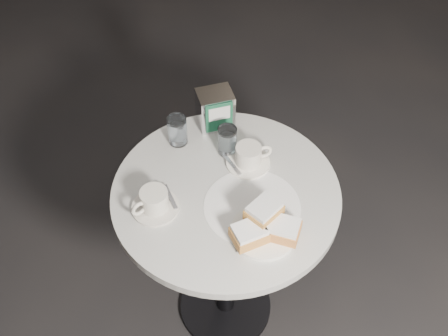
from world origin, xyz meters
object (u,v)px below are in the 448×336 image
(coffee_cup_right, at_px, (249,157))
(napkin_dispenser, at_px, (215,109))
(water_glass_left, at_px, (177,131))
(water_glass_right, at_px, (227,141))
(cafe_table, at_px, (226,229))
(beignet_plate, at_px, (265,227))
(coffee_cup_left, at_px, (154,202))

(coffee_cup_right, xyz_separation_m, napkin_dispenser, (-0.05, 0.20, 0.04))
(water_glass_left, height_order, water_glass_right, water_glass_left)
(cafe_table, height_order, water_glass_left, water_glass_left)
(coffee_cup_right, bearing_deg, water_glass_left, 141.15)
(beignet_plate, bearing_deg, cafe_table, 107.61)
(beignet_plate, bearing_deg, water_glass_right, 90.75)
(coffee_cup_right, bearing_deg, coffee_cup_left, -163.08)
(water_glass_left, xyz_separation_m, water_glass_right, (0.14, -0.09, -0.00))
(beignet_plate, distance_m, coffee_cup_left, 0.33)
(coffee_cup_left, relative_size, water_glass_right, 1.85)
(coffee_cup_left, distance_m, napkin_dispenser, 0.40)
(beignet_plate, xyz_separation_m, coffee_cup_right, (0.04, 0.27, -0.00))
(water_glass_left, bearing_deg, cafe_table, -70.60)
(beignet_plate, distance_m, water_glass_right, 0.34)
(coffee_cup_left, bearing_deg, napkin_dispenser, 25.57)
(coffee_cup_right, height_order, water_glass_right, water_glass_right)
(beignet_plate, height_order, napkin_dispenser, napkin_dispenser)
(cafe_table, distance_m, coffee_cup_right, 0.27)
(cafe_table, bearing_deg, water_glass_right, 71.35)
(napkin_dispenser, bearing_deg, water_glass_right, -89.32)
(napkin_dispenser, bearing_deg, coffee_cup_right, -76.13)
(beignet_plate, distance_m, water_glass_left, 0.45)
(coffee_cup_left, distance_m, water_glass_left, 0.28)
(beignet_plate, height_order, water_glass_left, water_glass_left)
(coffee_cup_right, height_order, water_glass_left, water_glass_left)
(coffee_cup_right, bearing_deg, napkin_dispenser, 104.84)
(coffee_cup_left, height_order, coffee_cup_right, same)
(water_glass_left, bearing_deg, napkin_dispenser, 17.52)
(beignet_plate, relative_size, water_glass_left, 2.18)
(coffee_cup_right, bearing_deg, cafe_table, -137.87)
(coffee_cup_right, xyz_separation_m, water_glass_left, (-0.19, 0.16, 0.02))
(water_glass_right, bearing_deg, water_glass_left, 147.55)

